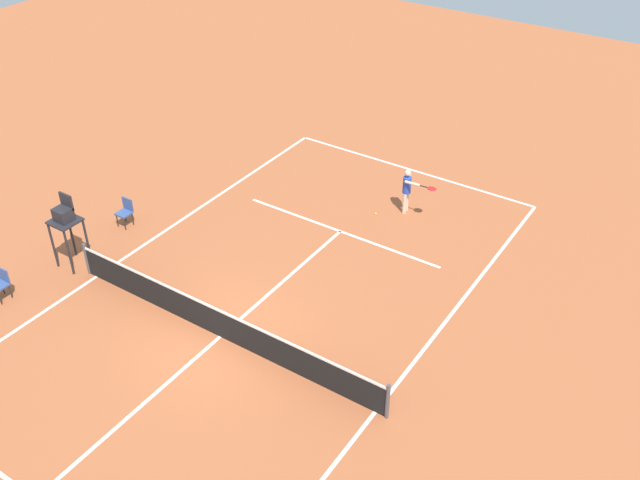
% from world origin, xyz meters
% --- Properties ---
extents(ground_plane, '(60.00, 60.00, 0.00)m').
position_xyz_m(ground_plane, '(0.00, 0.00, 0.00)').
color(ground_plane, '#AD5933').
extents(court_lines, '(9.72, 22.20, 0.01)m').
position_xyz_m(court_lines, '(0.00, 0.00, 0.00)').
color(court_lines, white).
rests_on(court_lines, ground).
extents(tennis_net, '(10.32, 0.10, 1.07)m').
position_xyz_m(tennis_net, '(0.00, 0.00, 0.50)').
color(tennis_net, '#4C4C51').
rests_on(tennis_net, ground).
extents(player_serving, '(1.26, 0.50, 1.62)m').
position_xyz_m(player_serving, '(-1.25, -8.32, 0.96)').
color(player_serving, beige).
rests_on(player_serving, ground).
extents(tennis_ball, '(0.07, 0.07, 0.07)m').
position_xyz_m(tennis_ball, '(-0.46, -7.60, 0.03)').
color(tennis_ball, '#CCE033').
rests_on(tennis_ball, ground).
extents(umpire_chair, '(0.80, 0.80, 2.41)m').
position_xyz_m(umpire_chair, '(5.84, -0.08, 1.61)').
color(umpire_chair, '#232328').
rests_on(umpire_chair, ground).
extents(courtside_chair_mid, '(0.44, 0.46, 0.95)m').
position_xyz_m(courtside_chair_mid, '(6.11, -2.52, 0.53)').
color(courtside_chair_mid, '#262626').
rests_on(courtside_chair_mid, ground).
extents(courtside_chair_far, '(0.44, 0.46, 0.95)m').
position_xyz_m(courtside_chair_far, '(6.25, 2.14, 0.53)').
color(courtside_chair_far, '#262626').
rests_on(courtside_chair_far, ground).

